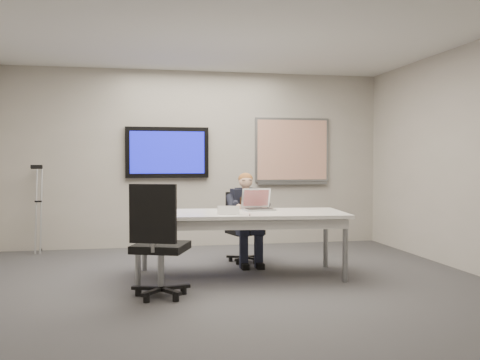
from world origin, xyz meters
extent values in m
cube|color=#353538|center=(0.00, 0.00, 0.00)|extent=(6.00, 6.00, 0.02)
cube|color=silver|center=(0.00, 0.00, 2.80)|extent=(6.00, 6.00, 0.02)
cube|color=#A29E92|center=(0.00, 3.00, 1.40)|extent=(6.00, 0.02, 2.80)
cube|color=#A29E92|center=(0.00, -3.00, 1.40)|extent=(6.00, 0.02, 2.80)
cube|color=white|center=(0.22, 0.64, 0.74)|extent=(2.55, 1.26, 0.04)
cube|color=silver|center=(0.22, 0.64, 0.66)|extent=(2.44, 1.15, 0.10)
cylinder|color=gray|center=(-0.97, 0.32, 0.36)|extent=(0.06, 0.06, 0.72)
cylinder|color=gray|center=(1.32, 0.10, 0.36)|extent=(0.06, 0.06, 0.72)
cylinder|color=gray|center=(-0.89, 1.18, 0.36)|extent=(0.06, 0.06, 0.72)
cylinder|color=gray|center=(1.40, 0.96, 0.36)|extent=(0.06, 0.06, 0.72)
cube|color=black|center=(-0.50, 2.95, 1.50)|extent=(1.30, 0.08, 0.80)
cube|color=#0D1097|center=(-0.50, 2.90, 1.50)|extent=(1.16, 0.01, 0.66)
cube|color=gray|center=(1.55, 2.98, 1.55)|extent=(1.25, 0.04, 1.05)
cube|color=silver|center=(1.55, 2.95, 1.55)|extent=(1.18, 0.01, 0.98)
cube|color=gray|center=(1.55, 2.94, 1.00)|extent=(1.18, 0.05, 0.04)
cylinder|color=gray|center=(0.45, 1.49, 0.25)|extent=(0.05, 0.05, 0.32)
cube|color=black|center=(0.45, 1.49, 0.41)|extent=(0.50, 0.50, 0.06)
cube|color=black|center=(0.40, 1.68, 0.71)|extent=(0.38, 0.14, 0.47)
cylinder|color=gray|center=(-0.75, -0.17, 0.31)|extent=(0.07, 0.07, 0.39)
cube|color=black|center=(-0.75, -0.17, 0.50)|extent=(0.64, 0.64, 0.08)
cube|color=black|center=(-0.83, -0.39, 0.86)|extent=(0.45, 0.21, 0.57)
cube|color=black|center=(0.45, 1.47, 0.74)|extent=(0.39, 0.24, 0.51)
cube|color=#362316|center=(0.45, 1.36, 0.76)|extent=(0.20, 0.03, 0.25)
sphere|color=#ECB490|center=(0.45, 1.44, 1.10)|extent=(0.19, 0.19, 0.19)
ellipsoid|color=brown|center=(0.45, 1.45, 1.13)|extent=(0.20, 0.20, 0.16)
cube|color=#BABABD|center=(0.49, 0.81, 0.77)|extent=(0.39, 0.29, 0.02)
cube|color=black|center=(0.49, 0.80, 0.78)|extent=(0.33, 0.20, 0.00)
cube|color=#BABABD|center=(0.49, 0.98, 0.90)|extent=(0.37, 0.12, 0.24)
cube|color=red|center=(0.49, 0.97, 0.90)|extent=(0.33, 0.10, 0.20)
cylinder|color=black|center=(0.25, 0.25, 0.77)|extent=(0.04, 0.15, 0.01)
camera|label=1|loc=(-0.98, -5.53, 1.36)|focal=40.00mm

